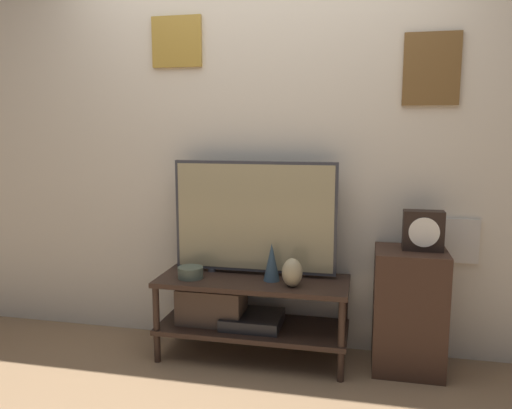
% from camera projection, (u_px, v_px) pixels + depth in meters
% --- Properties ---
extents(ground_plane, '(12.00, 12.00, 0.00)m').
position_uv_depth(ground_plane, '(242.00, 377.00, 2.87)').
color(ground_plane, '#846647').
extents(wall_back, '(6.40, 0.08, 2.70)m').
position_uv_depth(wall_back, '(263.00, 138.00, 3.18)').
color(wall_back, beige).
rests_on(wall_back, ground_plane).
extents(media_console, '(1.17, 0.45, 0.50)m').
position_uv_depth(media_console, '(238.00, 307.00, 3.09)').
color(media_console, black).
rests_on(media_console, ground_plane).
extents(television, '(1.02, 0.05, 0.71)m').
position_uv_depth(television, '(254.00, 217.00, 3.09)').
color(television, '#333338').
rests_on(television, media_console).
extents(vase_wide_bowl, '(0.16, 0.16, 0.07)m').
position_uv_depth(vase_wide_bowl, '(191.00, 272.00, 3.06)').
color(vase_wide_bowl, '#4C5647').
rests_on(vase_wide_bowl, media_console).
extents(vase_urn_stoneware, '(0.12, 0.11, 0.17)m').
position_uv_depth(vase_urn_stoneware, '(292.00, 273.00, 2.88)').
color(vase_urn_stoneware, tan).
rests_on(vase_urn_stoneware, media_console).
extents(vase_slim_bronze, '(0.10, 0.10, 0.23)m').
position_uv_depth(vase_slim_bronze, '(272.00, 262.00, 3.00)').
color(vase_slim_bronze, '#2D4251').
rests_on(vase_slim_bronze, media_console).
extents(side_table, '(0.40, 0.36, 0.72)m').
position_uv_depth(side_table, '(409.00, 310.00, 2.92)').
color(side_table, '#382319').
rests_on(side_table, ground_plane).
extents(mantel_clock, '(0.22, 0.11, 0.23)m').
position_uv_depth(mantel_clock, '(423.00, 231.00, 2.84)').
color(mantel_clock, black).
rests_on(mantel_clock, side_table).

